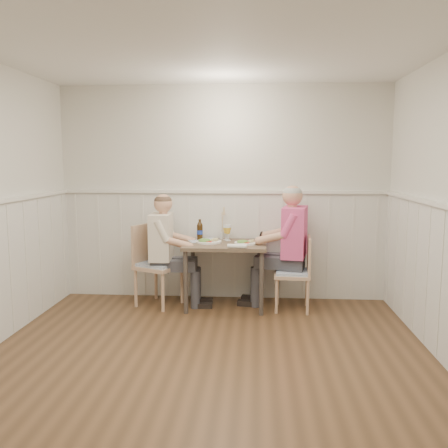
% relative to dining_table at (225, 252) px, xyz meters
% --- Properties ---
extents(ground_plane, '(4.50, 4.50, 0.00)m').
position_rel_dining_table_xyz_m(ground_plane, '(-0.05, -1.84, -0.65)').
color(ground_plane, '#4B331E').
extents(room_shell, '(4.04, 4.54, 2.60)m').
position_rel_dining_table_xyz_m(room_shell, '(-0.05, -1.84, 0.87)').
color(room_shell, silver).
rests_on(room_shell, ground).
extents(wainscot, '(4.00, 4.49, 1.34)m').
position_rel_dining_table_xyz_m(wainscot, '(-0.05, -1.15, 0.04)').
color(wainscot, silver).
rests_on(wainscot, ground).
extents(dining_table, '(0.94, 0.70, 0.75)m').
position_rel_dining_table_xyz_m(dining_table, '(0.00, 0.00, 0.00)').
color(dining_table, '#4F4133').
rests_on(dining_table, ground).
extents(chair_right, '(0.43, 0.43, 0.85)m').
position_rel_dining_table_xyz_m(chair_right, '(0.82, -0.08, -0.19)').
color(chair_right, tan).
rests_on(chair_right, ground).
extents(chair_left, '(0.60, 0.60, 0.96)m').
position_rel_dining_table_xyz_m(chair_left, '(-0.83, 0.02, -0.13)').
color(chair_left, tan).
rests_on(chair_left, ground).
extents(man_in_pink, '(0.72, 0.52, 1.44)m').
position_rel_dining_table_xyz_m(man_in_pink, '(0.75, 0.04, -0.05)').
color(man_in_pink, '#3F3F47').
rests_on(man_in_pink, ground).
extents(diner_cream, '(0.63, 0.44, 1.34)m').
position_rel_dining_table_xyz_m(diner_cream, '(-0.70, -0.01, -0.09)').
color(diner_cream, '#3F3F47').
rests_on(diner_cream, ground).
extents(plate_man, '(0.27, 0.27, 0.07)m').
position_rel_dining_table_xyz_m(plate_man, '(0.23, -0.02, 0.12)').
color(plate_man, white).
rests_on(plate_man, dining_table).
extents(plate_diner, '(0.30, 0.30, 0.08)m').
position_rel_dining_table_xyz_m(plate_diner, '(-0.21, 0.02, 0.12)').
color(plate_diner, white).
rests_on(plate_diner, dining_table).
extents(beer_glass_a, '(0.07, 0.07, 0.18)m').
position_rel_dining_table_xyz_m(beer_glass_a, '(-0.01, 0.23, 0.22)').
color(beer_glass_a, silver).
rests_on(beer_glass_a, dining_table).
extents(beer_glass_b, '(0.08, 0.08, 0.19)m').
position_rel_dining_table_xyz_m(beer_glass_b, '(0.02, 0.18, 0.23)').
color(beer_glass_b, silver).
rests_on(beer_glass_b, dining_table).
extents(beer_bottle, '(0.07, 0.07, 0.25)m').
position_rel_dining_table_xyz_m(beer_bottle, '(-0.32, 0.19, 0.21)').
color(beer_bottle, black).
rests_on(beer_bottle, dining_table).
extents(rolled_napkin, '(0.21, 0.06, 0.05)m').
position_rel_dining_table_xyz_m(rolled_napkin, '(0.15, -0.31, 0.12)').
color(rolled_napkin, white).
rests_on(rolled_napkin, dining_table).
extents(grass_vase, '(0.05, 0.05, 0.41)m').
position_rel_dining_table_xyz_m(grass_vase, '(-0.07, 0.29, 0.29)').
color(grass_vase, silver).
rests_on(grass_vase, dining_table).
extents(gingham_mat, '(0.42, 0.38, 0.01)m').
position_rel_dining_table_xyz_m(gingham_mat, '(-0.28, 0.17, 0.10)').
color(gingham_mat, '#5774A0').
rests_on(gingham_mat, dining_table).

